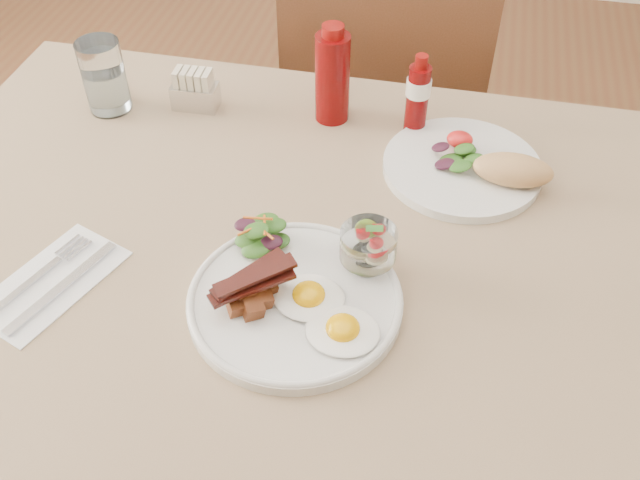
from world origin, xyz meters
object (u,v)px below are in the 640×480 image
Objects in this scene: hot_sauce_bottle at (418,96)px; sugar_caddy at (195,91)px; ketchup_bottle at (332,76)px; fruit_cup at (368,245)px; water_glass at (105,80)px; main_plate at (295,301)px; chair_far at (385,114)px; second_plate at (474,167)px; table at (324,286)px.

sugar_caddy is (-0.38, -0.01, -0.04)m from hot_sauce_bottle.
ketchup_bottle is 2.15× the size of sugar_caddy.
ketchup_bottle reaches higher than fruit_cup.
water_glass is at bearing -175.16° from hot_sauce_bottle.
ketchup_bottle is (-0.04, 0.43, 0.07)m from main_plate.
chair_far reaches higher than second_plate.
sugar_caddy is (-0.29, 0.29, 0.12)m from table.
water_glass is (-0.44, -0.41, 0.28)m from chair_far.
second_plate is 1.83× the size of hot_sauce_bottle.
table is 0.68m from chair_far.
hot_sauce_bottle is at bearing 137.59° from second_plate.
main_plate is at bearing -41.15° from water_glass.
water_glass is (-0.44, 0.25, 0.14)m from table.
hot_sauce_bottle is at bearing 75.96° from main_plate.
second_plate is (0.13, 0.25, -0.04)m from fruit_cup.
chair_far is 7.40× the size of water_glass.
ketchup_bottle is 0.24m from sugar_caddy.
ketchup_bottle is at bearing 95.31° from main_plate.
water_glass is (-0.38, -0.06, -0.03)m from ketchup_bottle.
ketchup_bottle is at bearing 99.81° from table.
table is at bearing -106.91° from hot_sauce_bottle.
table is 5.08× the size of second_plate.
fruit_cup is 0.49m from sugar_caddy.
sugar_caddy is (-0.29, -0.38, 0.26)m from chair_far.
hot_sauce_bottle reaches higher than sugar_caddy.
second_plate is at bearing 56.84° from main_plate.
fruit_cup is at bearing -71.03° from ketchup_bottle.
sugar_caddy reaches higher than table.
water_glass reaches higher than sugar_caddy.
fruit_cup reaches higher than sugar_caddy.
chair_far is 0.66m from water_glass.
table is 0.43m from sugar_caddy.
chair_far is at bearing 103.83° from hot_sauce_bottle.
fruit_cup is (0.08, 0.07, 0.05)m from main_plate.
table is 1.43× the size of chair_far.
fruit_cup is 0.59m from water_glass.
water_glass reaches higher than second_plate.
water_glass reaches higher than table.
chair_far reaches higher than fruit_cup.
table is 0.15m from main_plate.
chair_far is 3.55× the size of second_plate.
water_glass reaches higher than main_plate.
second_plate is at bearing -4.61° from water_glass.
table is 0.35m from ketchup_bottle.
ketchup_bottle is (-0.05, -0.36, 0.31)m from chair_far.
chair_far is 0.48m from hot_sauce_bottle.
ketchup_bottle reaches higher than water_glass.
main_plate is (-0.01, -0.78, 0.24)m from chair_far.
table is 0.35m from hot_sauce_bottle.
hot_sauce_bottle is at bearing -4.19° from ketchup_bottle.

